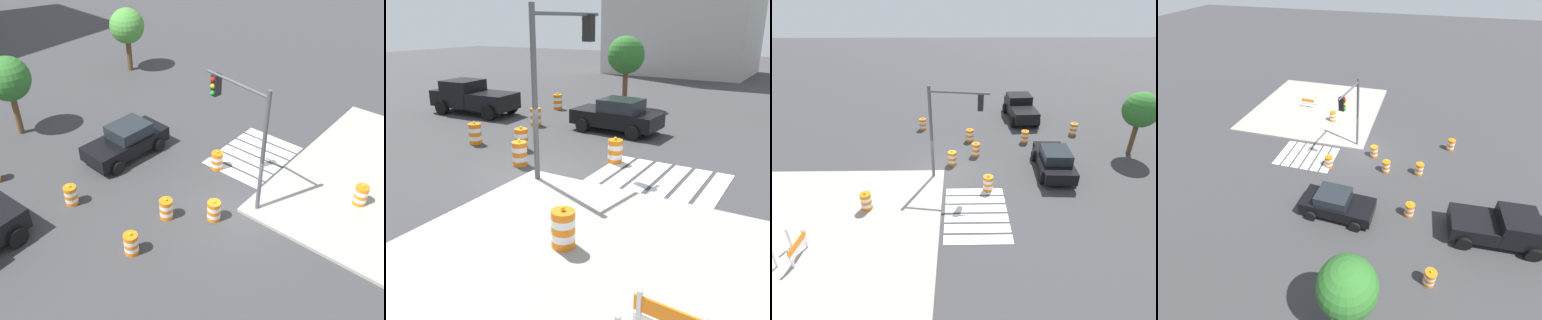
{
  "view_description": "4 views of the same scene",
  "coord_description": "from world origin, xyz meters",
  "views": [
    {
      "loc": [
        -11.87,
        -7.47,
        12.46
      ],
      "look_at": [
        0.85,
        3.22,
        0.77
      ],
      "focal_mm": 40.68,
      "sensor_mm": 36.0,
      "label": 1
    },
    {
      "loc": [
        8.21,
        -10.76,
        5.09
      ],
      "look_at": [
        1.48,
        0.56,
        0.61
      ],
      "focal_mm": 37.94,
      "sensor_mm": 36.0,
      "label": 2
    },
    {
      "loc": [
        16.04,
        0.98,
        10.0
      ],
      "look_at": [
        0.09,
        1.24,
        0.93
      ],
      "focal_mm": 28.23,
      "sensor_mm": 36.0,
      "label": 3
    },
    {
      "loc": [
        -3.76,
        17.74,
        12.77
      ],
      "look_at": [
        0.21,
        3.06,
        1.27
      ],
      "focal_mm": 26.12,
      "sensor_mm": 36.0,
      "label": 4
    }
  ],
  "objects": [
    {
      "name": "traffic_barrel_lane_center",
      "position": [
        -4.18,
        5.81,
        0.45
      ],
      "size": [
        0.56,
        0.56,
        1.02
      ],
      "color": "orange",
      "rests_on": "ground"
    },
    {
      "name": "traffic_light_pole",
      "position": [
        0.76,
        0.53,
        3.91
      ],
      "size": [
        0.7,
        3.26,
        5.5
      ],
      "color": "#4C4C51",
      "rests_on": "sidewalk_corner"
    },
    {
      "name": "traffic_barrel_on_sidewalk",
      "position": [
        3.68,
        -3.8,
        0.6
      ],
      "size": [
        0.56,
        0.56,
        1.02
      ],
      "color": "orange",
      "rests_on": "sidewalk_corner"
    },
    {
      "name": "traffic_barrel_median_near",
      "position": [
        1.94,
        2.57,
        0.45
      ],
      "size": [
        0.56,
        0.56,
        1.02
      ],
      "color": "orange",
      "rests_on": "ground"
    },
    {
      "name": "ground_plane",
      "position": [
        0.0,
        0.0,
        0.0
      ],
      "size": [
        120.0,
        120.0,
        0.0
      ],
      "primitive_type": "plane",
      "color": "#38383A"
    },
    {
      "name": "traffic_barrel_opposite_curb",
      "position": [
        -2.18,
        2.08,
        0.45
      ],
      "size": [
        0.56,
        0.56,
        1.02
      ],
      "color": "orange",
      "rests_on": "ground"
    },
    {
      "name": "traffic_barrel_crosswalk_end",
      "position": [
        -5.52,
        9.89,
        0.45
      ],
      "size": [
        0.56,
        0.56,
        1.02
      ],
      "color": "orange",
      "rests_on": "ground"
    },
    {
      "name": "crosswalk_stripes",
      "position": [
        4.0,
        1.8,
        0.01
      ],
      "size": [
        4.35,
        3.2,
        0.02
      ],
      "color": "silver",
      "rests_on": "ground"
    },
    {
      "name": "traffic_barrel_far_curb",
      "position": [
        -1.0,
        0.49,
        0.45
      ],
      "size": [
        0.56,
        0.56,
        1.02
      ],
      "color": "orange",
      "rests_on": "ground"
    },
    {
      "name": "sports_car",
      "position": [
        0.01,
        6.78,
        0.81
      ],
      "size": [
        4.38,
        2.28,
        1.63
      ],
      "color": "black",
      "rests_on": "ground"
    },
    {
      "name": "pickup_truck",
      "position": [
        -9.14,
        6.28,
        0.97
      ],
      "size": [
        5.25,
        2.58,
        1.92
      ],
      "color": "black",
      "rests_on": "ground"
    },
    {
      "name": "street_tree_streetside_mid",
      "position": [
        -2.31,
        12.74,
        3.15
      ],
      "size": [
        2.29,
        2.29,
        4.34
      ],
      "color": "brown",
      "rests_on": "ground"
    },
    {
      "name": "traffic_barrel_near_corner",
      "position": [
        -4.48,
        1.74,
        0.45
      ],
      "size": [
        0.56,
        0.56,
        1.02
      ],
      "color": "orange",
      "rests_on": "ground"
    }
  ]
}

